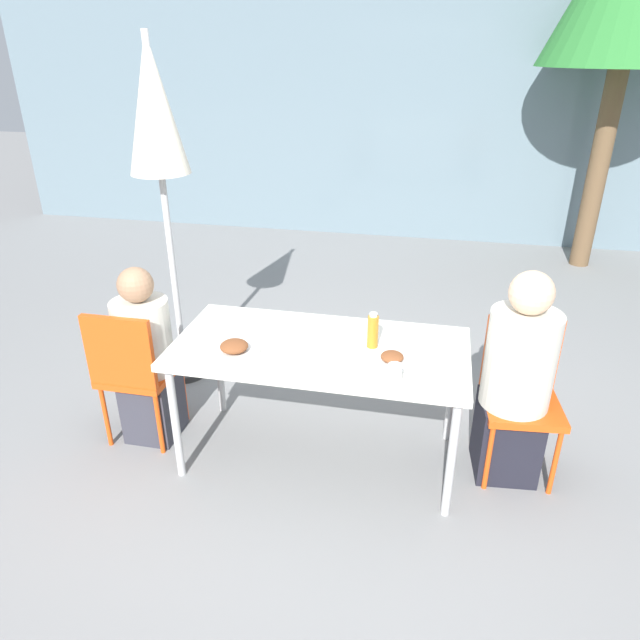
% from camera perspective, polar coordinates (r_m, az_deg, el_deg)
% --- Properties ---
extents(ground_plane, '(24.00, 24.00, 0.00)m').
position_cam_1_polar(ground_plane, '(3.45, 0.00, -13.34)').
color(ground_plane, gray).
extents(building_facade, '(10.00, 0.20, 3.00)m').
position_cam_1_polar(building_facade, '(7.17, 7.99, 20.08)').
color(building_facade, slate).
rests_on(building_facade, ground).
extents(dining_table, '(1.57, 0.77, 0.73)m').
position_cam_1_polar(dining_table, '(3.07, 0.00, -3.48)').
color(dining_table, silver).
rests_on(dining_table, ground).
extents(chair_left, '(0.40, 0.40, 0.87)m').
position_cam_1_polar(chair_left, '(3.45, -18.24, -4.47)').
color(chair_left, '#E54C14').
rests_on(chair_left, ground).
extents(person_left, '(0.32, 0.32, 1.09)m').
position_cam_1_polar(person_left, '(3.49, -16.91, -3.89)').
color(person_left, '#383842').
rests_on(person_left, ground).
extents(chair_right, '(0.44, 0.44, 0.87)m').
position_cam_1_polar(chair_right, '(3.30, 19.45, -6.18)').
color(chair_right, '#E54C14').
rests_on(chair_right, ground).
extents(person_right, '(0.36, 0.36, 1.20)m').
position_cam_1_polar(person_right, '(3.19, 18.98, -6.12)').
color(person_right, black).
rests_on(person_right, ground).
extents(closed_umbrella, '(0.38, 0.38, 2.26)m').
position_cam_1_polar(closed_umbrella, '(3.80, -16.11, 18.19)').
color(closed_umbrella, '#333333').
rests_on(closed_umbrella, ground).
extents(plate_0, '(0.21, 0.21, 0.06)m').
position_cam_1_polar(plate_0, '(2.89, 7.21, -3.92)').
color(plate_0, white).
rests_on(plate_0, dining_table).
extents(plate_1, '(0.27, 0.27, 0.07)m').
position_cam_1_polar(plate_1, '(2.98, -8.57, -2.87)').
color(plate_1, white).
rests_on(plate_1, dining_table).
extents(bottle, '(0.06, 0.06, 0.20)m').
position_cam_1_polar(bottle, '(3.00, 5.31, -1.08)').
color(bottle, '#B7751E').
rests_on(bottle, dining_table).
extents(drinking_cup, '(0.07, 0.07, 0.10)m').
position_cam_1_polar(drinking_cup, '(2.71, 7.47, -5.40)').
color(drinking_cup, silver).
rests_on(drinking_cup, dining_table).
extents(salad_bowl, '(0.19, 0.19, 0.05)m').
position_cam_1_polar(salad_bowl, '(2.95, 12.54, -3.67)').
color(salad_bowl, white).
rests_on(salad_bowl, dining_table).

